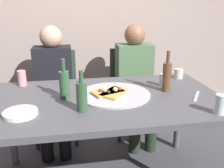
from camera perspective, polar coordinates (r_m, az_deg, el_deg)
The scene contains 18 objects.
back_wall at distance 2.94m, azimuth -5.58°, elevation 16.98°, with size 6.00×0.10×2.60m, color gray.
dining_table at distance 1.75m, azimuth -1.47°, elevation -5.31°, with size 1.64×0.93×0.74m.
pizza_tray at distance 1.76m, azimuth 0.55°, elevation -2.38°, with size 0.51×0.51×0.01m, color #ADADB2.
pizza_slice_last at distance 1.74m, azimuth 0.50°, elevation -1.98°, with size 0.24×0.25×0.05m.
pizza_slice_extra at distance 1.75m, azimuth -1.03°, elevation -1.84°, with size 0.25×0.20×0.05m.
wine_bottle at distance 1.49m, azimuth -7.00°, elevation -2.74°, with size 0.07×0.07×0.26m.
beer_bottle at distance 1.85m, azimuth 12.57°, elevation 1.78°, with size 0.06×0.06×0.30m.
water_bottle at distance 1.70m, azimuth -11.00°, elevation 0.03°, with size 0.07×0.07×0.28m.
tumbler_near at distance 1.59m, azimuth 23.77°, elevation -4.34°, with size 0.06×0.06×0.12m, color silver.
tumbler_far at distance 1.98m, azimuth 11.77°, elevation 0.94°, with size 0.06×0.06×0.10m, color #B7C6BC.
wine_glass at distance 2.22m, azimuth 15.15°, elevation 2.36°, with size 0.08×0.08×0.08m, color beige.
soda_can at distance 2.07m, azimuth -20.13°, elevation 1.27°, with size 0.07×0.07×0.12m, color pink.
plate_stack at distance 1.55m, azimuth -20.45°, elevation -6.34°, with size 0.20×0.20×0.02m, color white.
table_knife at distance 1.83m, azimuth 18.97°, elevation -2.71°, with size 0.22×0.02×0.01m, color #B7B7BC.
chair_left at distance 2.60m, azimuth -12.97°, elevation -1.32°, with size 0.44×0.44×0.90m.
chair_right at distance 2.67m, azimuth 4.64°, elevation -0.34°, with size 0.44×0.44×0.90m.
guest_in_sweater at distance 2.42m, azimuth -13.35°, elevation 0.33°, with size 0.36×0.56×1.17m.
guest_in_beanie at distance 2.50m, azimuth 5.56°, elevation 1.32°, with size 0.36×0.56×1.17m.
Camera 1 is at (-0.23, -1.58, 1.38)m, focal length 39.47 mm.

